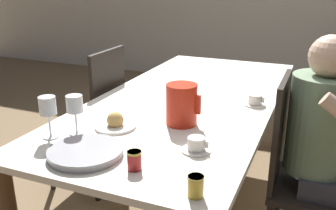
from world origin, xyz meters
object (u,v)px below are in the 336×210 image
object	(u,v)px
teacup_near_person	(196,145)
serving_tray	(86,152)
jam_jar_red	(196,185)
chair_opposite	(95,117)
red_pitcher	(182,104)
jam_jar_amber	(134,160)
person_seated	(327,140)
bread_plate	(115,123)
teacup_across	(255,101)
wine_glass_water	(48,108)
chair_person_side	(301,173)
wine_glass_juice	(75,106)

from	to	relation	value
teacup_near_person	serving_tray	xyz separation A→B (m)	(-0.39, -0.21, -0.01)
jam_jar_red	chair_opposite	bearing A→B (deg)	136.77
red_pitcher	jam_jar_amber	bearing A→B (deg)	-89.96
person_seated	bread_plate	bearing A→B (deg)	-70.12
teacup_across	serving_tray	size ratio (longest dim) A/B	0.41
chair_opposite	wine_glass_water	size ratio (longest dim) A/B	5.17
chair_person_side	jam_jar_amber	bearing A→B (deg)	-40.86
chair_person_side	bread_plate	world-z (taller)	chair_person_side
serving_tray	wine_glass_juice	bearing A→B (deg)	134.18
chair_opposite	wine_glass_juice	bearing A→B (deg)	-151.38
serving_tray	jam_jar_amber	world-z (taller)	jam_jar_amber
chair_opposite	jam_jar_red	world-z (taller)	chair_opposite
chair_opposite	teacup_near_person	distance (m)	1.19
teacup_near_person	jam_jar_red	distance (m)	0.33
wine_glass_juice	bread_plate	bearing A→B (deg)	46.11
chair_opposite	jam_jar_amber	distance (m)	1.23
chair_opposite	jam_jar_amber	size ratio (longest dim) A/B	13.42
wine_glass_water	teacup_near_person	size ratio (longest dim) A/B	1.52
chair_opposite	jam_jar_amber	bearing A→B (deg)	-139.10
chair_person_side	serving_tray	size ratio (longest dim) A/B	3.25
wine_glass_water	bread_plate	distance (m)	0.32
wine_glass_water	jam_jar_red	size ratio (longest dim) A/B	2.59
red_pitcher	bread_plate	world-z (taller)	red_pitcher
bread_plate	jam_jar_red	bearing A→B (deg)	-36.94
red_pitcher	wine_glass_water	size ratio (longest dim) A/B	1.05
teacup_across	jam_jar_red	world-z (taller)	jam_jar_red
bread_plate	jam_jar_amber	size ratio (longest dim) A/B	2.67
teacup_across	bread_plate	size ratio (longest dim) A/B	0.64
person_seated	jam_jar_amber	world-z (taller)	person_seated
teacup_across	serving_tray	xyz separation A→B (m)	(-0.51, -0.87, -0.01)
chair_person_side	bread_plate	size ratio (longest dim) A/B	5.03
wine_glass_juice	jam_jar_red	bearing A→B (deg)	-22.45
chair_person_side	wine_glass_juice	bearing A→B (deg)	-64.39
teacup_across	serving_tray	bearing A→B (deg)	-120.07
wine_glass_water	person_seated	bearing A→B (deg)	25.65
red_pitcher	teacup_across	world-z (taller)	red_pitcher
wine_glass_water	teacup_across	xyz separation A→B (m)	(0.75, 0.78, -0.11)
teacup_across	chair_opposite	bearing A→B (deg)	179.59
wine_glass_juice	teacup_near_person	bearing A→B (deg)	4.34
red_pitcher	teacup_across	distance (m)	0.50
wine_glass_juice	teacup_across	size ratio (longest dim) A/B	1.46
chair_person_side	chair_opposite	distance (m)	1.37
wine_glass_water	wine_glass_juice	size ratio (longest dim) A/B	1.05
wine_glass_juice	serving_tray	distance (m)	0.26
wine_glass_water	jam_jar_amber	distance (m)	0.50
wine_glass_juice	jam_jar_amber	world-z (taller)	wine_glass_juice
wine_glass_water	jam_jar_amber	size ratio (longest dim) A/B	2.59
serving_tray	bread_plate	xyz separation A→B (m)	(-0.04, 0.30, 0.01)
wine_glass_water	wine_glass_juice	bearing A→B (deg)	44.10
teacup_near_person	bread_plate	distance (m)	0.44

